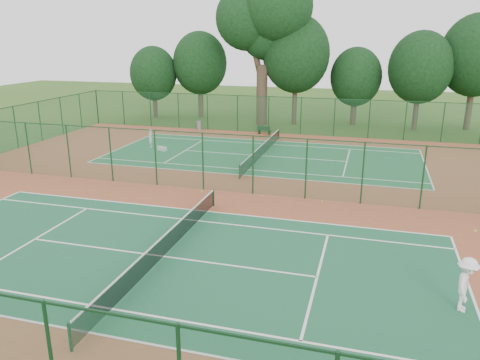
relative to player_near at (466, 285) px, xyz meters
name	(u,v)px	position (x,y,z in m)	size (l,w,h in m)	color
ground	(228,191)	(-11.38, 9.93, -0.98)	(120.00, 120.00, 0.00)	#32581B
red_pad	(228,191)	(-11.38, 9.93, -0.97)	(40.00, 36.00, 0.01)	brown
court_near	(164,257)	(-11.38, 0.93, -0.96)	(23.77, 10.97, 0.01)	#1B5737
court_far	(262,156)	(-11.38, 18.93, -0.96)	(23.77, 10.97, 0.01)	#1E6137
fence_north	(285,115)	(-11.38, 27.93, 0.78)	(40.00, 0.09, 3.50)	#174526
fence_divider	(228,163)	(-11.38, 9.93, 0.78)	(40.00, 0.09, 3.50)	#1B512E
tennis_net_near	(163,245)	(-11.38, 0.93, -0.43)	(0.10, 12.90, 0.97)	#12321E
tennis_net_far	(262,149)	(-11.38, 18.93, -0.43)	(0.10, 12.90, 0.97)	black
player_near	(466,285)	(0.00, 0.00, 0.00)	(1.24, 0.71, 1.92)	white
player_far	(150,138)	(-20.98, 19.17, -0.19)	(0.56, 0.37, 1.54)	white
trash_bin	(199,125)	(-19.82, 27.53, -0.52)	(0.50, 0.50, 0.89)	gray
bench	(264,130)	(-13.12, 26.96, -0.54)	(1.41, 0.76, 0.83)	black
kit_bag	(162,149)	(-19.59, 18.39, -0.81)	(0.87, 0.33, 0.33)	silver
stray_ball_a	(262,196)	(-9.18, 9.56, -0.93)	(0.07, 0.07, 0.07)	#CDF238
stray_ball_b	(322,201)	(-5.77, 9.63, -0.93)	(0.08, 0.08, 0.08)	#D9F539
stray_ball_c	(202,191)	(-12.84, 9.43, -0.93)	(0.07, 0.07, 0.07)	#E8F138
big_tree	(264,17)	(-14.52, 32.43, 9.71)	(9.83, 7.19, 15.10)	#3B2B20
evergreen_row	(300,123)	(-10.88, 34.18, -0.98)	(39.00, 5.00, 12.00)	black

